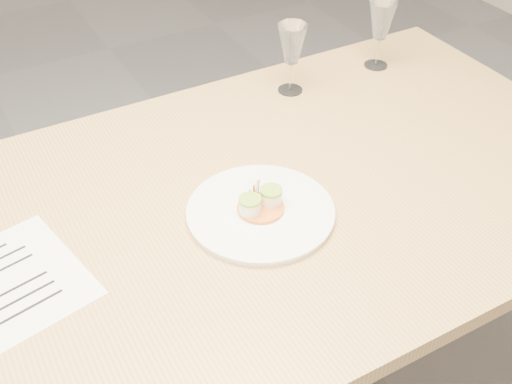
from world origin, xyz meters
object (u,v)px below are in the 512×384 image
dining_table (127,265)px  wine_glass_1 (292,45)px  recipe_sheet (16,279)px  wine_glass_2 (381,22)px  dinner_plate (261,211)px

dining_table → wine_glass_1: 0.74m
wine_glass_1 → recipe_sheet: bearing=-157.2°
recipe_sheet → wine_glass_2: bearing=5.5°
dining_table → wine_glass_1: bearing=29.6°
dinner_plate → dining_table: bearing=167.3°
wine_glass_1 → wine_glass_2: 0.30m
recipe_sheet → wine_glass_2: (1.13, 0.35, 0.14)m
dining_table → recipe_sheet: size_ratio=7.18×
wine_glass_1 → dinner_plate: bearing=-128.4°
recipe_sheet → wine_glass_2: 1.19m
dining_table → dinner_plate: dinner_plate is taller
dinner_plate → recipe_sheet: size_ratio=0.95×
wine_glass_2 → recipe_sheet: bearing=-162.8°
recipe_sheet → wine_glass_1: bearing=11.1°
dinner_plate → wine_glass_1: wine_glass_1 is taller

